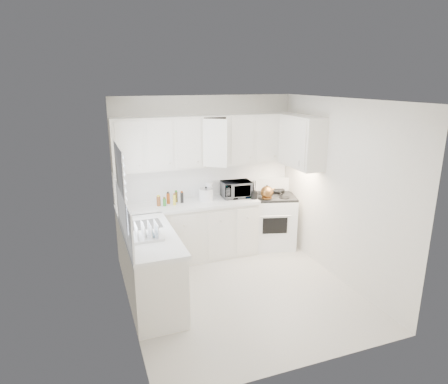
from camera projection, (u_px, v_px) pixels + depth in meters
name	position (u px, v px, depth m)	size (l,w,h in m)	color
floor	(241.00, 291.00, 5.44)	(3.20, 3.20, 0.00)	beige
ceiling	(244.00, 100.00, 4.72)	(3.20, 3.20, 0.00)	white
wall_back	(205.00, 175.00, 6.53)	(3.00, 3.00, 0.00)	silver
wall_front	(309.00, 251.00, 3.64)	(3.00, 3.00, 0.00)	silver
wall_left	(125.00, 215.00, 4.58)	(3.20, 3.20, 0.00)	silver
wall_right	(339.00, 191.00, 5.58)	(3.20, 3.20, 0.00)	silver
window_blinds	(122.00, 187.00, 4.84)	(0.06, 0.96, 1.06)	white
lower_cabinets_back	(189.00, 232.00, 6.36)	(2.22, 0.60, 0.90)	silver
lower_cabinets_left	(151.00, 270.00, 5.10)	(0.60, 1.60, 0.90)	silver
countertop_back	(188.00, 204.00, 6.22)	(2.24, 0.64, 0.05)	white
countertop_left	(150.00, 236.00, 4.97)	(0.64, 1.62, 0.05)	white
backsplash_back	(206.00, 180.00, 6.54)	(2.98, 0.02, 0.55)	white
backsplash_left	(124.00, 216.00, 4.79)	(0.02, 1.60, 0.55)	white
upper_cabinets_back	(208.00, 165.00, 6.32)	(3.00, 0.33, 0.80)	silver
upper_cabinets_right	(300.00, 167.00, 6.21)	(0.33, 0.90, 0.80)	silver
sink	(145.00, 216.00, 5.25)	(0.42, 0.38, 0.30)	gray
stove	(271.00, 214.00, 6.79)	(0.77, 0.63, 1.18)	white
tea_kettle	(267.00, 191.00, 6.46)	(0.26, 0.22, 0.24)	brown
frying_pan	(277.00, 190.00, 6.89)	(0.27, 0.45, 0.04)	black
microwave	(236.00, 188.00, 6.48)	(0.48, 0.27, 0.33)	gray
rice_cooker	(206.00, 194.00, 6.31)	(0.23, 0.23, 0.23)	white
paper_towel	(209.00, 190.00, 6.44)	(0.12, 0.12, 0.27)	white
utensil_crock	(254.00, 190.00, 6.37)	(0.11, 0.11, 0.32)	black
dish_rack	(146.00, 230.00, 4.78)	(0.41, 0.31, 0.22)	white
spice_left_0	(158.00, 200.00, 6.16)	(0.06, 0.06, 0.13)	brown
spice_left_1	(164.00, 201.00, 6.10)	(0.06, 0.06, 0.13)	#2A7C29
spice_left_2	(167.00, 199.00, 6.21)	(0.06, 0.06, 0.13)	#A64516
spice_left_3	(173.00, 200.00, 6.15)	(0.06, 0.06, 0.13)	yellow
spice_left_4	(176.00, 198.00, 6.26)	(0.06, 0.06, 0.13)	#514317
spice_left_5	(182.00, 199.00, 6.20)	(0.06, 0.06, 0.13)	black
sauce_right_0	(240.00, 189.00, 6.66)	(0.06, 0.06, 0.19)	#A64516
sauce_right_1	(245.00, 189.00, 6.63)	(0.06, 0.06, 0.19)	yellow
sauce_right_2	(246.00, 188.00, 6.70)	(0.06, 0.06, 0.19)	#514317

